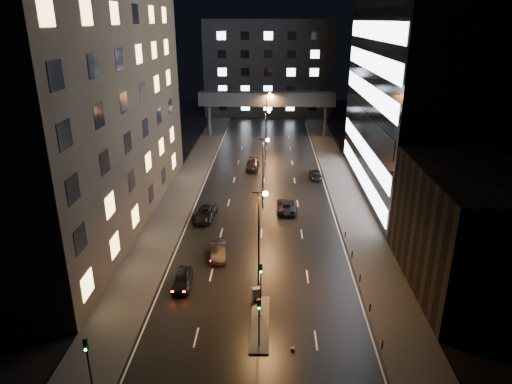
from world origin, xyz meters
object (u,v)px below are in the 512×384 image
car_away_d (253,165)px  car_toward_a (286,206)px  car_away_a (182,279)px  car_away_b (219,251)px  car_away_c (205,213)px  car_toward_b (315,174)px  utility_cabinet (257,294)px

car_away_d → car_toward_a: size_ratio=0.98×
car_away_a → car_away_b: car_away_a is taller
car_away_c → car_toward_a: car_away_c is taller
car_toward_a → car_toward_b: 15.16m
car_toward_a → utility_cabinet: car_toward_a is taller
car_away_a → car_away_d: size_ratio=0.82×
car_away_b → car_away_a: bearing=-122.0°
car_away_d → utility_cabinet: car_away_d is taller
car_away_a → utility_cabinet: (7.48, -2.44, 0.07)m
car_away_a → car_toward_a: bearing=58.7°
utility_cabinet → car_away_b: bearing=98.7°
car_toward_a → utility_cabinet: size_ratio=4.06×
car_away_b → car_toward_a: size_ratio=0.83×
car_away_a → car_toward_b: car_away_a is taller
utility_cabinet → car_toward_a: bearing=61.7°
car_away_a → car_away_b: size_ratio=0.97×
car_toward_b → utility_cabinet: bearing=75.0°
car_away_a → car_away_b: 6.66m
car_away_c → utility_cabinet: (7.54, -18.91, 0.03)m
utility_cabinet → car_away_d: bearing=73.4°
car_toward_b → car_away_d: bearing=-23.3°
car_toward_a → utility_cabinet: 22.25m
car_away_b → car_away_c: bearing=100.3°
car_away_d → car_toward_a: bearing=-71.6°
car_away_a → car_away_c: 16.47m
car_away_d → utility_cabinet: bearing=-85.1°
car_away_d → car_away_a: bearing=-96.2°
car_away_c → car_toward_a: (10.91, 3.07, -0.03)m
car_away_d → car_away_c: bearing=-102.3°
car_away_c → car_toward_b: 23.67m
car_away_b → utility_cabinet: car_away_b is taller
car_toward_a → car_toward_b: size_ratio=1.16×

